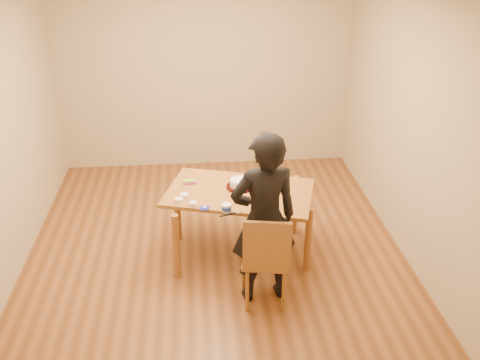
{
  "coord_description": "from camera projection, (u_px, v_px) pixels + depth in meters",
  "views": [
    {
      "loc": [
        -0.18,
        -4.9,
        3.26
      ],
      "look_at": [
        0.25,
        -0.17,
        0.9
      ],
      "focal_mm": 40.0,
      "sensor_mm": 36.0,
      "label": 1
    }
  ],
  "objects": [
    {
      "name": "cake",
      "position": [
        240.0,
        183.0,
        5.46
      ],
      "size": [
        0.2,
        0.2,
        0.06
      ],
      "primitive_type": "cylinder",
      "color": "white",
      "rests_on": "cake_plate"
    },
    {
      "name": "ramekin_multi",
      "position": [
        179.0,
        200.0,
        5.21
      ],
      "size": [
        0.08,
        0.08,
        0.04
      ],
      "primitive_type": "cylinder",
      "color": "white",
      "rests_on": "dining_table"
    },
    {
      "name": "dining_table",
      "position": [
        240.0,
        193.0,
        5.42
      ],
      "size": [
        1.64,
        1.23,
        0.04
      ],
      "primitive_type": "cube",
      "rotation": [
        0.0,
        0.0,
        -0.28
      ],
      "color": "brown",
      "rests_on": "floor"
    },
    {
      "name": "frosting_lid",
      "position": [
        205.0,
        208.0,
        5.1
      ],
      "size": [
        0.1,
        0.1,
        0.01
      ],
      "primitive_type": "cylinder",
      "color": "#17209B",
      "rests_on": "dining_table"
    },
    {
      "name": "cake_plate",
      "position": [
        240.0,
        187.0,
        5.48
      ],
      "size": [
        0.27,
        0.27,
        0.02
      ],
      "primitive_type": "cylinder",
      "color": "red",
      "rests_on": "dining_table"
    },
    {
      "name": "ramekin_green",
      "position": [
        193.0,
        204.0,
        5.14
      ],
      "size": [
        0.08,
        0.08,
        0.04
      ],
      "primitive_type": "cylinder",
      "color": "white",
      "rests_on": "dining_table"
    },
    {
      "name": "person",
      "position": [
        264.0,
        220.0,
        4.74
      ],
      "size": [
        0.66,
        0.49,
        1.67
      ],
      "primitive_type": "imported",
      "rotation": [
        0.0,
        0.0,
        3.29
      ],
      "color": "black",
      "rests_on": "floor"
    },
    {
      "name": "candy_box_green",
      "position": [
        189.0,
        181.0,
        5.56
      ],
      "size": [
        0.12,
        0.06,
        0.02
      ],
      "primitive_type": "cube",
      "rotation": [
        0.0,
        0.0,
        0.05
      ],
      "color": "green",
      "rests_on": "candy_box_pink"
    },
    {
      "name": "ramekin_yellow",
      "position": [
        184.0,
        196.0,
        5.29
      ],
      "size": [
        0.08,
        0.08,
        0.04
      ],
      "primitive_type": "cylinder",
      "color": "white",
      "rests_on": "dining_table"
    },
    {
      "name": "spatula",
      "position": [
        228.0,
        215.0,
        4.98
      ],
      "size": [
        0.16,
        0.06,
        0.01
      ],
      "primitive_type": "cube",
      "rotation": [
        0.0,
        0.0,
        0.29
      ],
      "color": "black",
      "rests_on": "dining_table"
    },
    {
      "name": "room_shell",
      "position": [
        211.0,
        120.0,
        5.54
      ],
      "size": [
        4.0,
        4.5,
        2.7
      ],
      "color": "brown",
      "rests_on": "ground"
    },
    {
      "name": "frosting_dollop",
      "position": [
        205.0,
        207.0,
        5.09
      ],
      "size": [
        0.04,
        0.04,
        0.02
      ],
      "primitive_type": "ellipsoid",
      "color": "white",
      "rests_on": "frosting_lid"
    },
    {
      "name": "dining_chair",
      "position": [
        264.0,
        259.0,
        4.87
      ],
      "size": [
        0.45,
        0.45,
        0.04
      ],
      "primitive_type": "cube",
      "rotation": [
        0.0,
        0.0,
        -0.17
      ],
      "color": "brown",
      "rests_on": "floor"
    },
    {
      "name": "candy_box_pink",
      "position": [
        190.0,
        183.0,
        5.57
      ],
      "size": [
        0.14,
        0.08,
        0.02
      ],
      "primitive_type": "cube",
      "rotation": [
        0.0,
        0.0,
        0.12
      ],
      "color": "#ED37A7",
      "rests_on": "dining_table"
    },
    {
      "name": "frosting_tub",
      "position": [
        226.0,
        208.0,
        5.03
      ],
      "size": [
        0.09,
        0.09,
        0.08
      ],
      "primitive_type": "cylinder",
      "color": "white",
      "rests_on": "dining_table"
    },
    {
      "name": "frosting_dome",
      "position": [
        240.0,
        179.0,
        5.44
      ],
      "size": [
        0.19,
        0.19,
        0.03
      ],
      "primitive_type": "ellipsoid",
      "color": "white",
      "rests_on": "cake"
    }
  ]
}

